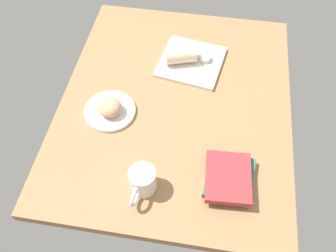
# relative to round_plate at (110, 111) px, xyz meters

# --- Properties ---
(dining_table) EXTENTS (1.10, 0.90, 0.04)m
(dining_table) POSITION_rel_round_plate_xyz_m (-0.10, 0.24, -0.03)
(dining_table) COLOR #9E754C
(dining_table) RESTS_ON ground
(round_plate) EXTENTS (0.20, 0.20, 0.01)m
(round_plate) POSITION_rel_round_plate_xyz_m (0.00, 0.00, 0.00)
(round_plate) COLOR white
(round_plate) RESTS_ON dining_table
(scone_pastry) EXTENTS (0.10, 0.10, 0.06)m
(scone_pastry) POSITION_rel_round_plate_xyz_m (0.01, 0.01, 0.04)
(scone_pastry) COLOR tan
(scone_pastry) RESTS_ON round_plate
(square_plate) EXTENTS (0.29, 0.29, 0.02)m
(square_plate) POSITION_rel_round_plate_xyz_m (-0.31, 0.28, 0.00)
(square_plate) COLOR silver
(square_plate) RESTS_ON dining_table
(sauce_cup) EXTENTS (0.05, 0.05, 0.02)m
(sauce_cup) POSITION_rel_round_plate_xyz_m (-0.32, 0.33, 0.02)
(sauce_cup) COLOR silver
(sauce_cup) RESTS_ON square_plate
(breakfast_wrap) EXTENTS (0.11, 0.14, 0.07)m
(breakfast_wrap) POSITION_rel_round_plate_xyz_m (-0.30, 0.23, 0.04)
(breakfast_wrap) COLOR beige
(breakfast_wrap) RESTS_ON square_plate
(book_stack) EXTENTS (0.20, 0.17, 0.05)m
(book_stack) POSITION_rel_round_plate_xyz_m (0.22, 0.47, 0.02)
(book_stack) COLOR #387260
(book_stack) RESTS_ON dining_table
(coffee_mug) EXTENTS (0.14, 0.09, 0.10)m
(coffee_mug) POSITION_rel_round_plate_xyz_m (0.29, 0.19, 0.04)
(coffee_mug) COLOR white
(coffee_mug) RESTS_ON dining_table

